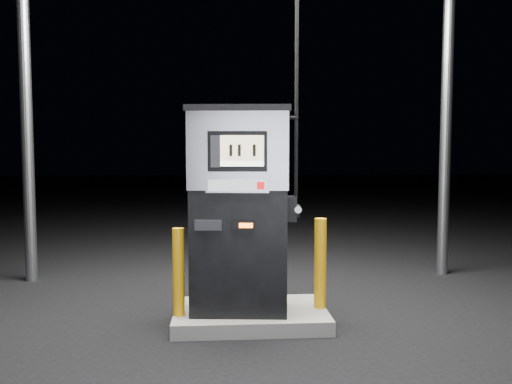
{
  "coord_description": "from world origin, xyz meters",
  "views": [
    {
      "loc": [
        -0.3,
        -5.17,
        1.77
      ],
      "look_at": [
        0.06,
        0.0,
        1.39
      ],
      "focal_mm": 35.0,
      "sensor_mm": 36.0,
      "label": 1
    }
  ],
  "objects": [
    {
      "name": "ground",
      "position": [
        0.0,
        0.0,
        0.0
      ],
      "size": [
        80.0,
        80.0,
        0.0
      ],
      "primitive_type": "plane",
      "color": "black",
      "rests_on": "ground"
    },
    {
      "name": "bollard_right",
      "position": [
        0.74,
        -0.02,
        0.63
      ],
      "size": [
        0.14,
        0.14,
        0.96
      ],
      "primitive_type": "cylinder",
      "rotation": [
        0.0,
        0.0,
        0.14
      ],
      "color": "#FFAC0E",
      "rests_on": "pump_island"
    },
    {
      "name": "fuel_dispenser",
      "position": [
        -0.12,
        -0.07,
        1.23
      ],
      "size": [
        1.19,
        0.72,
        4.37
      ],
      "rotation": [
        0.0,
        0.0,
        -0.09
      ],
      "color": "black",
      "rests_on": "pump_island"
    },
    {
      "name": "bollard_left",
      "position": [
        -0.74,
        -0.17,
        0.6
      ],
      "size": [
        0.12,
        0.12,
        0.89
      ],
      "primitive_type": "cylinder",
      "rotation": [
        0.0,
        0.0,
        0.05
      ],
      "color": "#FFAC0E",
      "rests_on": "pump_island"
    },
    {
      "name": "pump_island",
      "position": [
        0.0,
        0.0,
        0.07
      ],
      "size": [
        1.6,
        1.0,
        0.15
      ],
      "primitive_type": "cube",
      "color": "slate",
      "rests_on": "ground"
    }
  ]
}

